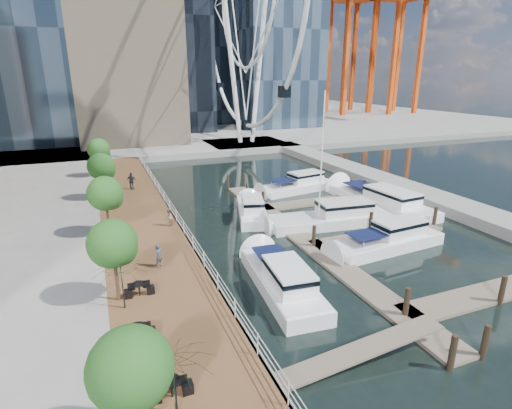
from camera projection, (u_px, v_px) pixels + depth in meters
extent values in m
plane|color=black|center=(338.00, 310.00, 22.51)|extent=(520.00, 520.00, 0.00)
cube|color=brown|center=(141.00, 232.00, 32.40)|extent=(6.00, 60.00, 1.00)
cube|color=#595954|center=(178.00, 227.00, 33.47)|extent=(0.25, 60.00, 1.00)
cube|color=gray|center=(138.00, 121.00, 112.41)|extent=(200.00, 114.00, 1.00)
cube|color=gray|center=(389.00, 183.00, 47.11)|extent=(4.00, 60.00, 1.00)
cube|color=gray|center=(246.00, 145.00, 73.23)|extent=(14.00, 12.00, 1.00)
cube|color=#6D6051|center=(301.00, 237.00, 32.37)|extent=(2.00, 32.00, 0.20)
cube|color=#6D6051|center=(484.00, 294.00, 23.90)|extent=(12.00, 2.00, 0.20)
cube|color=#6D6051|center=(377.00, 235.00, 32.73)|extent=(12.00, 2.00, 0.20)
cube|color=#6D6051|center=(316.00, 202.00, 41.56)|extent=(12.00, 2.00, 0.20)
cylinder|color=white|center=(232.00, 67.00, 68.19)|extent=(0.80, 0.80, 26.00)
cylinder|color=white|center=(259.00, 67.00, 69.97)|extent=(0.80, 0.80, 26.00)
sphere|color=#265B1E|center=(131.00, 369.00, 11.84)|extent=(2.60, 2.60, 2.60)
cylinder|color=#3F2B1C|center=(117.00, 280.00, 21.32)|extent=(0.20, 0.20, 2.40)
sphere|color=#265B1E|center=(112.00, 244.00, 20.67)|extent=(2.60, 2.60, 2.60)
cylinder|color=#3F2B1C|center=(108.00, 220.00, 30.15)|extent=(0.20, 0.20, 2.40)
sphere|color=#265B1E|center=(105.00, 193.00, 29.50)|extent=(2.60, 2.60, 2.60)
cylinder|color=#3F2B1C|center=(104.00, 187.00, 38.98)|extent=(0.20, 0.20, 2.40)
sphere|color=#265B1E|center=(101.00, 166.00, 38.33)|extent=(2.60, 2.60, 2.60)
cylinder|color=#3F2B1C|center=(101.00, 167.00, 47.81)|extent=(0.20, 0.20, 2.40)
sphere|color=#265B1E|center=(99.00, 149.00, 47.16)|extent=(2.60, 2.60, 2.60)
imported|color=#4C5666|center=(159.00, 256.00, 25.19)|extent=(0.65, 0.63, 1.51)
imported|color=gray|center=(168.00, 217.00, 32.08)|extent=(0.77, 0.87, 1.49)
imported|color=#30343C|center=(132.00, 181.00, 42.43)|extent=(1.17, 0.93, 1.85)
imported|color=#0F3818|center=(175.00, 383.00, 13.94)|extent=(3.70, 3.73, 2.69)
imported|color=#0E331D|center=(123.00, 286.00, 20.47)|extent=(2.98, 3.03, 2.59)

